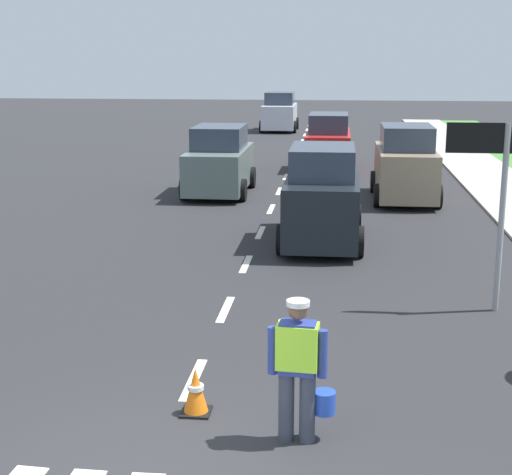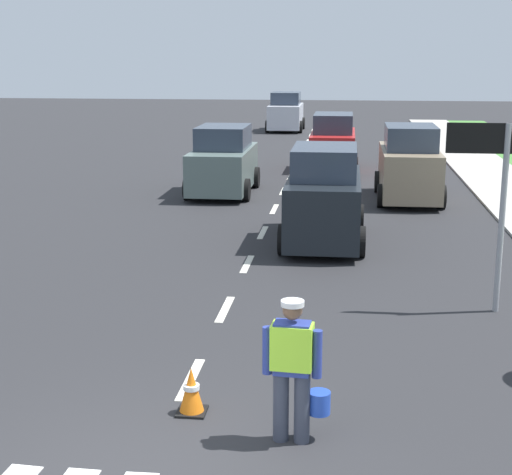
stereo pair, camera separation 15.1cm
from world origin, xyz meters
The scene contains 10 objects.
ground_plane centered at (0.00, 21.00, 0.00)m, with size 96.00×96.00×0.00m, color #28282B.
lane_center_line centered at (0.00, 25.20, 0.00)m, with size 0.14×46.40×0.01m.
road_worker centered at (1.50, 1.15, 0.93)m, with size 0.77×0.36×1.67m.
lane_direction_sign centered at (4.37, 6.17, 2.41)m, with size 1.16×0.11×3.20m.
traffic_cone_near centered at (0.21, 1.72, 0.29)m, with size 0.36×0.36×0.59m.
car_outgoing_ahead centered at (1.52, 10.85, 1.05)m, with size 1.89×4.09×2.26m.
car_oncoming_third centered at (-1.55, 37.99, 1.02)m, with size 2.05×3.90×2.19m.
car_parked_far centered at (3.86, 16.60, 1.04)m, with size 1.91×4.06×2.25m.
car_outgoing_far centered at (1.46, 22.66, 0.99)m, with size 1.88×4.24×2.13m.
car_oncoming_second centered at (-1.84, 17.14, 0.98)m, with size 1.98×4.03×2.11m.
Camera 2 is at (2.03, -7.00, 4.29)m, focal length 54.98 mm.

